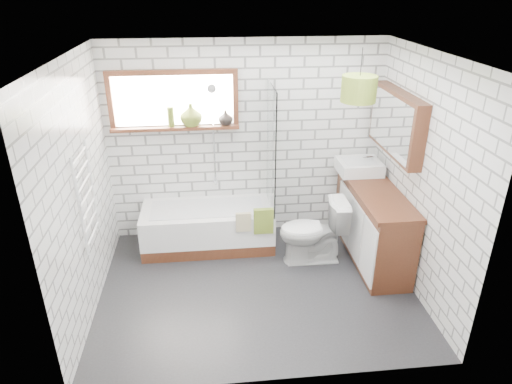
{
  "coord_description": "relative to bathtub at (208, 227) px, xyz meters",
  "views": [
    {
      "loc": [
        -0.45,
        -4.11,
        3.11
      ],
      "look_at": [
        0.02,
        0.25,
        1.05
      ],
      "focal_mm": 32.0,
      "sensor_mm": 36.0,
      "label": 1
    }
  ],
  "objects": [
    {
      "name": "floor",
      "position": [
        0.52,
        -0.94,
        -0.27
      ],
      "size": [
        3.4,
        2.6,
        0.01
      ],
      "primitive_type": "cube",
      "color": "black",
      "rests_on": "ground"
    },
    {
      "name": "ceiling",
      "position": [
        0.52,
        -0.94,
        2.24
      ],
      "size": [
        3.4,
        2.6,
        0.01
      ],
      "primitive_type": "cube",
      "color": "white",
      "rests_on": "ground"
    },
    {
      "name": "wall_back",
      "position": [
        0.52,
        0.36,
        0.99
      ],
      "size": [
        3.4,
        0.01,
        2.5
      ],
      "primitive_type": "cube",
      "color": "white",
      "rests_on": "ground"
    },
    {
      "name": "wall_front",
      "position": [
        0.52,
        -2.25,
        0.99
      ],
      "size": [
        3.4,
        0.01,
        2.5
      ],
      "primitive_type": "cube",
      "color": "white",
      "rests_on": "ground"
    },
    {
      "name": "wall_left",
      "position": [
        -1.19,
        -0.94,
        0.99
      ],
      "size": [
        0.01,
        2.6,
        2.5
      ],
      "primitive_type": "cube",
      "color": "white",
      "rests_on": "ground"
    },
    {
      "name": "wall_right",
      "position": [
        2.22,
        -0.94,
        0.99
      ],
      "size": [
        0.01,
        2.6,
        2.5
      ],
      "primitive_type": "cube",
      "color": "white",
      "rests_on": "ground"
    },
    {
      "name": "window",
      "position": [
        -0.33,
        0.32,
        1.54
      ],
      "size": [
        1.52,
        0.16,
        0.68
      ],
      "primitive_type": "cube",
      "color": "#3C1C10",
      "rests_on": "wall_back"
    },
    {
      "name": "towel_radiator",
      "position": [
        -1.14,
        -0.94,
        0.94
      ],
      "size": [
        0.06,
        0.52,
        1.0
      ],
      "primitive_type": "cube",
      "color": "white",
      "rests_on": "wall_left"
    },
    {
      "name": "mirror_cabinet",
      "position": [
        2.14,
        -0.34,
        1.39
      ],
      "size": [
        0.16,
        1.2,
        0.7
      ],
      "primitive_type": "cube",
      "color": "#3C1C10",
      "rests_on": "wall_right"
    },
    {
      "name": "shower_riser",
      "position": [
        0.12,
        0.32,
        1.09
      ],
      "size": [
        0.02,
        0.02,
        1.3
      ],
      "primitive_type": "cylinder",
      "color": "silver",
      "rests_on": "wall_back"
    },
    {
      "name": "bathtub",
      "position": [
        0.0,
        0.0,
        0.0
      ],
      "size": [
        1.62,
        0.72,
        0.52
      ],
      "primitive_type": "cube",
      "color": "white",
      "rests_on": "floor"
    },
    {
      "name": "shower_screen",
      "position": [
        0.79,
        0.0,
        1.01
      ],
      "size": [
        0.02,
        0.72,
        1.5
      ],
      "primitive_type": "cube",
      "color": "white",
      "rests_on": "bathtub"
    },
    {
      "name": "towel_green",
      "position": [
        0.66,
        -0.36,
        0.24
      ],
      "size": [
        0.23,
        0.06,
        0.32
      ],
      "primitive_type": "cube",
      "color": "olive",
      "rests_on": "bathtub"
    },
    {
      "name": "towel_beige",
      "position": [
        0.42,
        -0.36,
        0.24
      ],
      "size": [
        0.18,
        0.05,
        0.24
      ],
      "primitive_type": "cube",
      "color": "tan",
      "rests_on": "bathtub"
    },
    {
      "name": "vanity",
      "position": [
        1.96,
        -0.45,
        0.19
      ],
      "size": [
        0.51,
        1.59,
        0.91
      ],
      "primitive_type": "cube",
      "color": "#3C1C10",
      "rests_on": "floor"
    },
    {
      "name": "basin",
      "position": [
        1.9,
        0.05,
        0.72
      ],
      "size": [
        0.52,
        0.45,
        0.15
      ],
      "primitive_type": "cube",
      "color": "white",
      "rests_on": "vanity"
    },
    {
      "name": "tap",
      "position": [
        2.06,
        0.05,
        0.77
      ],
      "size": [
        0.03,
        0.03,
        0.15
      ],
      "primitive_type": "cylinder",
      "rotation": [
        0.0,
        0.0,
        -0.06
      ],
      "color": "silver",
      "rests_on": "vanity"
    },
    {
      "name": "toilet",
      "position": [
        1.23,
        -0.48,
        0.13
      ],
      "size": [
        0.45,
        0.78,
        0.79
      ],
      "primitive_type": "imported",
      "rotation": [
        0.0,
        0.0,
        -1.58
      ],
      "color": "white",
      "rests_on": "floor"
    },
    {
      "name": "vase_olive",
      "position": [
        -0.14,
        0.29,
        1.35
      ],
      "size": [
        0.29,
        0.29,
        0.27
      ],
      "primitive_type": "imported",
      "rotation": [
        0.0,
        0.0,
        0.13
      ],
      "color": "olive",
      "rests_on": "window"
    },
    {
      "name": "vase_dark",
      "position": [
        0.27,
        0.29,
        1.31
      ],
      "size": [
        0.19,
        0.19,
        0.18
      ],
      "primitive_type": "imported",
      "rotation": [
        0.0,
        0.0,
        -0.13
      ],
      "color": "black",
      "rests_on": "window"
    },
    {
      "name": "bottle",
      "position": [
        -0.38,
        0.29,
        1.33
      ],
      "size": [
        0.09,
        0.09,
        0.23
      ],
      "primitive_type": "cylinder",
      "rotation": [
        0.0,
        0.0,
        -0.17
      ],
      "color": "olive",
      "rests_on": "window"
    },
    {
      "name": "pendant",
      "position": [
        1.59,
        -0.6,
        1.84
      ],
      "size": [
        0.36,
        0.36,
        0.26
      ],
      "primitive_type": "cylinder",
      "color": "olive",
      "rests_on": "ceiling"
    }
  ]
}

